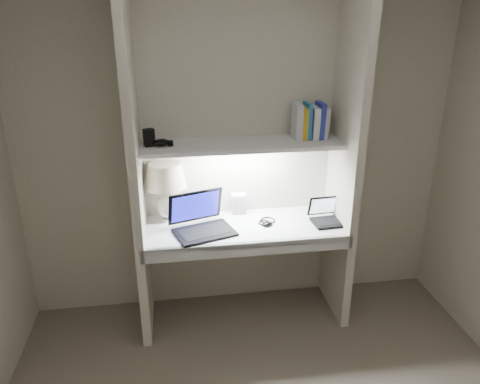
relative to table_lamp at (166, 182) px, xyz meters
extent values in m
cube|color=beige|center=(0.54, 0.10, 0.18)|extent=(3.20, 0.01, 2.50)
cube|color=beige|center=(-0.19, -0.18, 0.18)|extent=(0.06, 0.55, 2.50)
cube|color=beige|center=(1.27, -0.18, 0.18)|extent=(0.06, 0.55, 2.50)
cube|color=white|center=(0.54, -0.18, -0.32)|extent=(1.40, 0.55, 0.04)
cube|color=silver|center=(0.54, -0.44, -0.35)|extent=(1.46, 0.03, 0.10)
cube|color=silver|center=(0.54, -0.08, 0.28)|extent=(1.40, 0.36, 0.03)
cube|color=white|center=(0.54, -0.08, 0.26)|extent=(0.60, 0.04, 0.02)
cylinder|color=white|center=(0.00, 0.00, -0.29)|extent=(0.11, 0.11, 0.02)
ellipsoid|color=white|center=(0.00, 0.00, -0.19)|extent=(0.15, 0.15, 0.19)
cylinder|color=white|center=(0.00, 0.00, -0.08)|extent=(0.02, 0.02, 0.08)
sphere|color=#FFD899|center=(0.00, 0.00, 0.00)|extent=(0.04, 0.04, 0.04)
cube|color=black|center=(0.25, -0.27, -0.29)|extent=(0.47, 0.39, 0.02)
cube|color=black|center=(0.25, -0.27, -0.28)|extent=(0.38, 0.29, 0.00)
cube|color=black|center=(0.20, -0.10, -0.16)|extent=(0.40, 0.19, 0.25)
cube|color=#1718C6|center=(0.20, -0.11, -0.16)|extent=(0.35, 0.16, 0.20)
cube|color=black|center=(1.18, -0.24, -0.29)|extent=(0.28, 0.21, 0.02)
cube|color=black|center=(1.18, -0.24, -0.28)|extent=(0.24, 0.15, 0.00)
cube|color=black|center=(1.17, -0.12, -0.20)|extent=(0.27, 0.07, 0.16)
cube|color=#CFE6FF|center=(1.17, -0.13, -0.20)|extent=(0.24, 0.06, 0.13)
cube|color=silver|center=(0.54, 0.05, -0.22)|extent=(0.12, 0.09, 0.15)
ellipsoid|color=black|center=(0.71, -0.21, -0.28)|extent=(0.10, 0.08, 0.03)
torus|color=black|center=(0.73, -0.13, -0.29)|extent=(0.13, 0.13, 0.01)
cube|color=#FEFF35|center=(0.17, -0.29, -0.30)|extent=(0.07, 0.07, 0.00)
cube|color=#BCBCBC|center=(1.15, -0.03, 0.41)|extent=(0.04, 0.17, 0.22)
cube|color=#2831A0|center=(1.11, -0.03, 0.42)|extent=(0.05, 0.17, 0.25)
cube|color=silver|center=(1.07, -0.03, 0.41)|extent=(0.05, 0.17, 0.22)
cube|color=#2974B5|center=(1.02, -0.03, 0.42)|extent=(0.03, 0.17, 0.25)
cube|color=gold|center=(0.99, -0.03, 0.41)|extent=(0.04, 0.17, 0.22)
cube|color=silver|center=(0.95, -0.03, 0.42)|extent=(0.05, 0.17, 0.25)
cube|color=black|center=(-0.09, -0.08, 0.36)|extent=(0.08, 0.07, 0.12)
ellipsoid|color=black|center=(-0.01, -0.09, 0.32)|extent=(0.13, 0.10, 0.05)
camera|label=1|loc=(0.06, -3.19, 1.19)|focal=35.00mm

